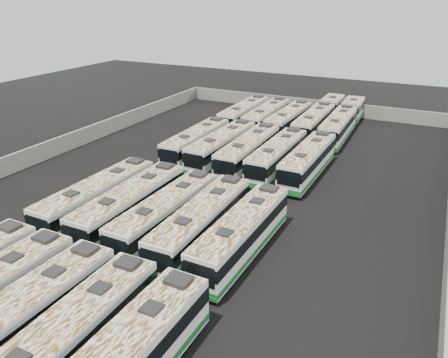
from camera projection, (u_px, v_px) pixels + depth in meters
ground at (208, 192)px, 44.93m from camera, size 140.00×140.00×0.00m
perimeter_wall at (208, 182)px, 44.50m from camera, size 45.20×73.20×2.20m
bus_front_center at (18, 323)px, 24.43m from camera, size 2.99×13.40×3.77m
bus_front_right at (67, 344)px, 23.03m from camera, size 3.08×13.30×3.73m
bus_midfront_far_left at (98, 198)px, 39.30m from camera, size 3.06×13.29×3.73m
bus_midfront_left at (131, 205)px, 37.95m from camera, size 2.91×13.34×3.76m
bus_midfront_center at (166, 214)px, 36.50m from camera, size 2.94×12.92×3.63m
bus_midfront_right at (202, 223)px, 35.04m from camera, size 3.02×13.24×3.72m
bus_midfront_far_right at (242, 234)px, 33.57m from camera, size 2.97×13.00×3.65m
bus_midback_far_left at (196, 142)px, 53.80m from camera, size 2.87×12.94×3.64m
bus_midback_left at (222, 146)px, 52.31m from camera, size 3.10×13.29×3.73m
bus_midback_center at (248, 151)px, 50.62m from camera, size 2.99×13.35×3.76m
bus_midback_right at (277, 156)px, 49.36m from camera, size 2.84×12.95×3.64m
bus_midback_far_right at (308, 161)px, 47.98m from camera, size 2.87×12.95×3.64m
bus_back_far_left at (244, 115)px, 65.65m from camera, size 2.94×13.26×3.73m
bus_back_left at (267, 117)px, 64.38m from camera, size 2.93×13.14×3.70m
bus_back_center at (289, 121)px, 62.85m from camera, size 3.03×12.95×3.63m
bus_back_right at (320, 117)px, 64.36m from camera, size 2.91×20.32×3.68m
bus_back_far_right at (343, 120)px, 62.91m from camera, size 3.17×20.20×3.66m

